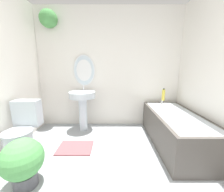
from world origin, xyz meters
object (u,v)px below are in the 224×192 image
Objects in this scene: pedestal_sink at (82,102)px; potted_plant at (22,161)px; shampoo_bottle at (163,95)px; toilet at (22,133)px; bathtub at (175,128)px.

potted_plant is (-0.34, -1.35, -0.28)m from pedestal_sink.
shampoo_bottle is (1.59, 0.07, 0.13)m from pedestal_sink.
pedestal_sink is at bearing -177.34° from shampoo_bottle.
toilet is 1.45× the size of potted_plant.
toilet is at bearing -130.17° from pedestal_sink.
potted_plant is at bearing -57.31° from toilet.
potted_plant is at bearing -104.28° from pedestal_sink.
toilet is 0.64m from potted_plant.
bathtub is 2.87× the size of potted_plant.
toilet is at bearing -158.74° from shampoo_bottle.
shampoo_bottle is at bearing 21.26° from toilet.
pedestal_sink reaches higher than potted_plant.
bathtub is 2.11m from potted_plant.
shampoo_bottle is (-0.01, 0.59, 0.43)m from bathtub.
bathtub is at bearing 23.04° from potted_plant.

